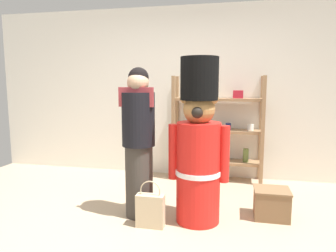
{
  "coord_description": "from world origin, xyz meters",
  "views": [
    {
      "loc": [
        0.73,
        -2.59,
        1.43
      ],
      "look_at": [
        0.06,
        0.5,
        1.0
      ],
      "focal_mm": 33.02,
      "sensor_mm": 36.0,
      "label": 1
    }
  ],
  "objects_px": {
    "display_crate": "(271,203)",
    "person_shopper": "(139,140)",
    "shopping_bag": "(150,210)",
    "merchandise_shelf": "(217,129)",
    "teddy_bear_guard": "(199,148)"
  },
  "relations": [
    {
      "from": "teddy_bear_guard",
      "to": "shopping_bag",
      "type": "height_order",
      "value": "teddy_bear_guard"
    },
    {
      "from": "teddy_bear_guard",
      "to": "person_shopper",
      "type": "bearing_deg",
      "value": -179.83
    },
    {
      "from": "teddy_bear_guard",
      "to": "shopping_bag",
      "type": "bearing_deg",
      "value": -151.83
    },
    {
      "from": "merchandise_shelf",
      "to": "display_crate",
      "type": "distance_m",
      "value": 1.53
    },
    {
      "from": "teddy_bear_guard",
      "to": "display_crate",
      "type": "height_order",
      "value": "teddy_bear_guard"
    },
    {
      "from": "person_shopper",
      "to": "display_crate",
      "type": "xyz_separation_m",
      "value": [
        1.4,
        0.24,
        -0.68
      ]
    },
    {
      "from": "display_crate",
      "to": "shopping_bag",
      "type": "bearing_deg",
      "value": -158.3
    },
    {
      "from": "merchandise_shelf",
      "to": "person_shopper",
      "type": "height_order",
      "value": "person_shopper"
    },
    {
      "from": "teddy_bear_guard",
      "to": "person_shopper",
      "type": "xyz_separation_m",
      "value": [
        -0.64,
        -0.0,
        0.05
      ]
    },
    {
      "from": "merchandise_shelf",
      "to": "teddy_bear_guard",
      "type": "bearing_deg",
      "value": -94.14
    },
    {
      "from": "merchandise_shelf",
      "to": "person_shopper",
      "type": "relative_size",
      "value": 0.96
    },
    {
      "from": "person_shopper",
      "to": "shopping_bag",
      "type": "distance_m",
      "value": 0.73
    },
    {
      "from": "merchandise_shelf",
      "to": "shopping_bag",
      "type": "relative_size",
      "value": 3.23
    },
    {
      "from": "display_crate",
      "to": "person_shopper",
      "type": "bearing_deg",
      "value": -170.11
    },
    {
      "from": "shopping_bag",
      "to": "person_shopper",
      "type": "bearing_deg",
      "value": 128.57
    }
  ]
}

